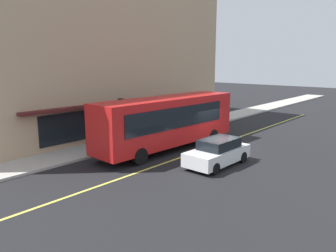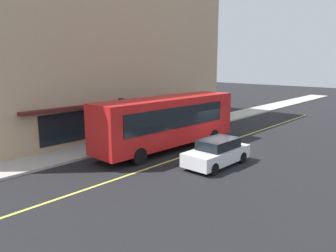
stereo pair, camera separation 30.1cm
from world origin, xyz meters
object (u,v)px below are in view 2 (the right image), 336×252
at_px(bus, 168,120).
at_px(pedestrian_near_storefront, 104,128).
at_px(car_white, 217,153).
at_px(pedestrian_by_curb, 160,122).
at_px(traffic_light, 122,110).

xyz_separation_m(bus, pedestrian_near_storefront, (-2.26, 3.97, -0.76)).
height_order(bus, car_white, bus).
bearing_deg(pedestrian_by_curb, car_white, -113.14).
relative_size(traffic_light, car_white, 0.74).
bearing_deg(car_white, bus, 80.40).
distance_m(traffic_light, pedestrian_by_curb, 4.18).
distance_m(bus, pedestrian_near_storefront, 4.63).
bearing_deg(traffic_light, pedestrian_by_curb, 1.64).
bearing_deg(traffic_light, bus, -62.15).
xyz_separation_m(traffic_light, pedestrian_by_curb, (3.93, 0.11, -1.41)).
xyz_separation_m(traffic_light, car_white, (0.79, -7.24, -1.79)).
height_order(traffic_light, car_white, traffic_light).
relative_size(pedestrian_by_curb, pedestrian_near_storefront, 0.91).
height_order(traffic_light, pedestrian_by_curb, traffic_light).
bearing_deg(pedestrian_near_storefront, car_white, -79.62).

